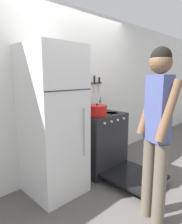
# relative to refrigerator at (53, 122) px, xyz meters

# --- Properties ---
(ground_plane) EXTENTS (14.00, 14.00, 0.00)m
(ground_plane) POSITION_rel_refrigerator_xyz_m (0.58, 0.34, -0.95)
(ground_plane) COLOR #5B5654
(wall_back) EXTENTS (10.00, 0.06, 2.55)m
(wall_back) POSITION_rel_refrigerator_xyz_m (0.58, 0.37, 0.33)
(wall_back) COLOR silver
(wall_back) RESTS_ON ground_plane
(refrigerator) EXTENTS (0.66, 0.71, 1.89)m
(refrigerator) POSITION_rel_refrigerator_xyz_m (0.00, 0.00, 0.00)
(refrigerator) COLOR white
(refrigerator) RESTS_ON ground_plane
(stove_range) EXTENTS (0.75, 1.38, 0.93)m
(stove_range) POSITION_rel_refrigerator_xyz_m (0.88, -0.01, -0.48)
(stove_range) COLOR #232326
(stove_range) RESTS_ON ground_plane
(dutch_oven_pot) EXTENTS (0.34, 0.30, 0.19)m
(dutch_oven_pot) POSITION_rel_refrigerator_xyz_m (0.71, -0.10, 0.07)
(dutch_oven_pot) COLOR red
(dutch_oven_pot) RESTS_ON stove_range
(tea_kettle) EXTENTS (0.20, 0.16, 0.25)m
(tea_kettle) POSITION_rel_refrigerator_xyz_m (0.72, 0.16, 0.07)
(tea_kettle) COLOR silver
(tea_kettle) RESTS_ON stove_range
(utensil_jar) EXTENTS (0.08, 0.07, 0.23)m
(utensil_jar) POSITION_rel_refrigerator_xyz_m (1.07, 0.16, 0.06)
(utensil_jar) COLOR silver
(utensil_jar) RESTS_ON stove_range
(person) EXTENTS (0.37, 0.43, 1.79)m
(person) POSITION_rel_refrigerator_xyz_m (0.41, -1.20, 0.07)
(person) COLOR #6B6051
(person) RESTS_ON ground_plane
(wall_knife_strip) EXTENTS (0.24, 0.03, 0.29)m
(wall_knife_strip) POSITION_rel_refrigerator_xyz_m (1.14, 0.33, 0.46)
(wall_knife_strip) COLOR brown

